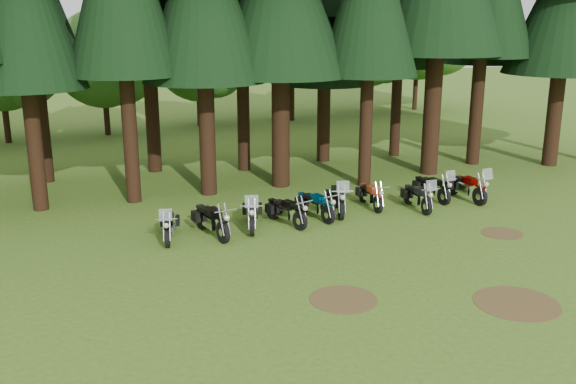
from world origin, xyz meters
name	(u,v)px	position (x,y,z in m)	size (l,w,h in m)	color
ground	(398,257)	(0.00, 0.00, 0.00)	(120.00, 120.00, 0.00)	#3A5E1C
decid_2	(5,57)	(-10.43, 24.78, 4.95)	(6.72, 6.53, 8.40)	#311C10
decid_3	(108,62)	(-4.71, 25.13, 4.51)	(6.12, 5.95, 7.65)	#311C10
decid_4	(202,60)	(1.58, 26.32, 4.37)	(5.93, 5.76, 7.41)	#311C10
decid_5	(298,30)	(8.29, 25.71, 6.23)	(8.45, 8.21, 10.56)	#311C10
decid_6	(371,43)	(14.85, 27.01, 5.20)	(7.06, 6.86, 8.82)	#311C10
decid_7	(424,29)	(19.46, 26.83, 6.22)	(8.44, 8.20, 10.55)	#311C10
dirt_patch_0	(343,299)	(-3.00, -2.00, 0.01)	(1.80, 1.80, 0.01)	#4C3D1E
dirt_patch_1	(502,233)	(4.50, 0.50, 0.01)	(1.40, 1.40, 0.01)	#4C3D1E
dirt_patch_2	(517,303)	(1.00, -4.00, 0.01)	(2.20, 2.20, 0.01)	#4C3D1E
motorcycle_0	(169,226)	(-6.08, 4.44, 0.46)	(0.90, 2.15, 1.37)	black
motorcycle_1	(212,221)	(-4.66, 4.27, 0.51)	(0.50, 2.45, 1.00)	black
motorcycle_2	(252,214)	(-3.13, 4.46, 0.50)	(1.13, 2.34, 1.51)	black
motorcycle_3	(286,212)	(-1.89, 4.35, 0.46)	(0.70, 2.19, 0.91)	black
motorcycle_4	(315,206)	(-0.62, 4.62, 0.47)	(0.53, 2.26, 0.92)	black
motorcycle_5	(338,200)	(0.44, 4.85, 0.51)	(1.09, 2.40, 1.54)	black
motorcycle_6	(370,196)	(1.97, 5.03, 0.45)	(0.47, 2.18, 0.89)	black
motorcycle_7	(417,197)	(3.47, 4.05, 0.47)	(0.60, 2.26, 1.42)	black
motorcycle_8	(432,188)	(4.74, 4.92, 0.49)	(0.44, 2.31, 1.45)	black
motorcycle_9	(466,188)	(5.99, 4.34, 0.52)	(0.46, 2.47, 1.56)	black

